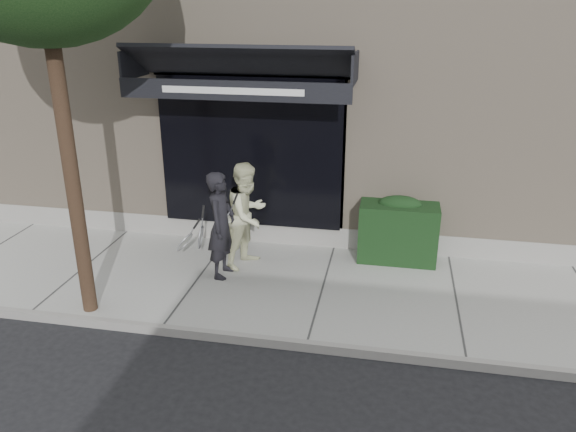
# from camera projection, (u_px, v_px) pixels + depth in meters

# --- Properties ---
(ground) EXTENTS (80.00, 80.00, 0.00)m
(ground) POSITION_uv_depth(u_px,v_px,m) (323.00, 293.00, 8.75)
(ground) COLOR black
(ground) RESTS_ON ground
(sidewalk) EXTENTS (20.00, 3.00, 0.12)m
(sidewalk) POSITION_uv_depth(u_px,v_px,m) (323.00, 290.00, 8.73)
(sidewalk) COLOR #9D9C97
(sidewalk) RESTS_ON ground
(curb) EXTENTS (20.00, 0.10, 0.14)m
(curb) POSITION_uv_depth(u_px,v_px,m) (307.00, 346.00, 7.30)
(curb) COLOR gray
(curb) RESTS_ON ground
(building_facade) EXTENTS (14.30, 8.04, 5.64)m
(building_facade) POSITION_uv_depth(u_px,v_px,m) (355.00, 75.00, 12.31)
(building_facade) COLOR tan
(building_facade) RESTS_ON ground
(hedge) EXTENTS (1.30, 0.70, 1.14)m
(hedge) POSITION_uv_depth(u_px,v_px,m) (398.00, 230.00, 9.46)
(hedge) COLOR black
(hedge) RESTS_ON sidewalk
(pedestrian_front) EXTENTS (0.82, 0.92, 1.73)m
(pedestrian_front) POSITION_uv_depth(u_px,v_px,m) (221.00, 225.00, 8.78)
(pedestrian_front) COLOR black
(pedestrian_front) RESTS_ON sidewalk
(pedestrian_back) EXTENTS (0.95, 1.05, 1.76)m
(pedestrian_back) POSITION_uv_depth(u_px,v_px,m) (247.00, 215.00, 9.15)
(pedestrian_back) COLOR beige
(pedestrian_back) RESTS_ON sidewalk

